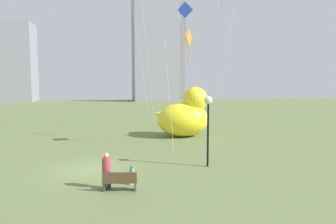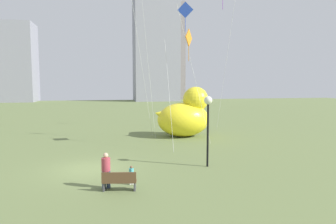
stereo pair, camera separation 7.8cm
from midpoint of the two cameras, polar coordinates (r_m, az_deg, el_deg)
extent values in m
plane|color=olive|center=(18.48, -14.23, -10.14)|extent=(140.00, 140.00, 0.00)
cube|color=brown|center=(14.66, -8.93, -12.46)|extent=(1.60, 0.69, 0.06)
cube|color=brown|center=(14.40, -9.04, -11.73)|extent=(1.54, 0.30, 0.45)
cube|color=#47474C|center=(14.83, -11.66, -13.22)|extent=(0.14, 0.38, 0.39)
cube|color=#47474C|center=(14.67, -6.15, -13.34)|extent=(0.14, 0.38, 0.39)
cylinder|color=#38476B|center=(15.08, -11.72, -12.04)|extent=(0.19, 0.19, 0.82)
cylinder|color=#38476B|center=(15.08, -10.92, -12.02)|extent=(0.19, 0.19, 0.82)
cylinder|color=#B23F4C|center=(14.88, -11.37, -9.40)|extent=(0.41, 0.41, 0.61)
sphere|color=#D8AD8C|center=(14.78, -11.40, -7.81)|extent=(0.24, 0.24, 0.24)
cylinder|color=silver|center=(15.42, -6.99, -12.28)|extent=(0.10, 0.10, 0.45)
cylinder|color=silver|center=(15.43, -6.56, -12.27)|extent=(0.10, 0.10, 0.45)
cylinder|color=#4CBFC6|center=(15.31, -6.79, -10.86)|extent=(0.23, 0.23, 0.34)
sphere|color=brown|center=(15.24, -6.80, -10.01)|extent=(0.13, 0.13, 0.13)
ellipsoid|color=yellow|center=(28.24, 2.69, -1.40)|extent=(4.73, 3.50, 3.09)
sphere|color=yellow|center=(28.38, 4.92, 2.31)|extent=(2.30, 2.30, 2.30)
cone|color=orange|center=(28.69, 6.91, 2.10)|extent=(1.04, 1.04, 1.04)
cone|color=yellow|center=(27.76, -1.43, -0.45)|extent=(1.41, 1.23, 1.48)
cylinder|color=black|center=(18.25, 7.20, -4.26)|extent=(0.12, 0.12, 3.69)
sphere|color=#EAEACC|center=(18.02, 7.28, 2.13)|extent=(0.48, 0.48, 0.48)
cube|color=gray|center=(88.46, -26.68, 8.09)|extent=(10.57, 8.72, 19.72)
cube|color=gray|center=(85.39, -2.49, 15.96)|extent=(11.51, 9.39, 40.94)
cube|color=gray|center=(93.49, 0.44, 10.91)|extent=(6.43, 8.73, 27.57)
cylinder|color=silver|center=(25.87, -4.72, 17.90)|extent=(2.45, 3.31, 20.99)
cylinder|color=silver|center=(22.97, 0.09, 3.41)|extent=(0.10, 2.98, 8.19)
cube|color=orange|center=(23.56, 3.70, 13.43)|extent=(0.78, 1.07, 1.27)
cylinder|color=orange|center=(23.46, 3.69, 11.25)|extent=(0.04, 0.04, 1.60)
cylinder|color=silver|center=(26.94, -5.86, 14.19)|extent=(3.02, 3.06, 18.03)
cylinder|color=silver|center=(24.04, 4.75, 6.41)|extent=(3.01, 0.76, 10.65)
cube|color=blue|center=(26.02, 3.07, 18.17)|extent=(1.21, 0.51, 1.27)
cylinder|color=blue|center=(25.83, 3.06, 16.23)|extent=(0.04, 0.04, 1.60)
cylinder|color=silver|center=(33.07, 10.45, 8.84)|extent=(1.31, 1.47, 13.83)
cylinder|color=purple|center=(33.13, 9.84, 19.38)|extent=(0.04, 0.04, 1.60)
camera|label=1|loc=(0.04, -90.11, -0.01)|focal=33.28mm
camera|label=2|loc=(0.04, 89.89, 0.01)|focal=33.28mm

